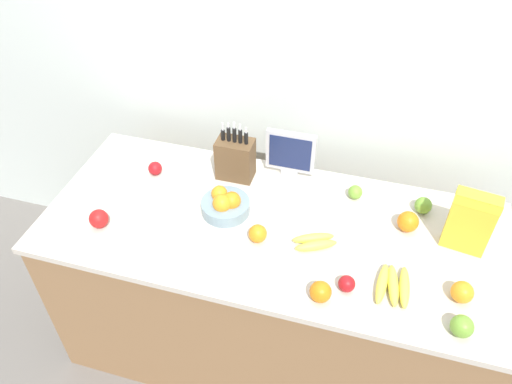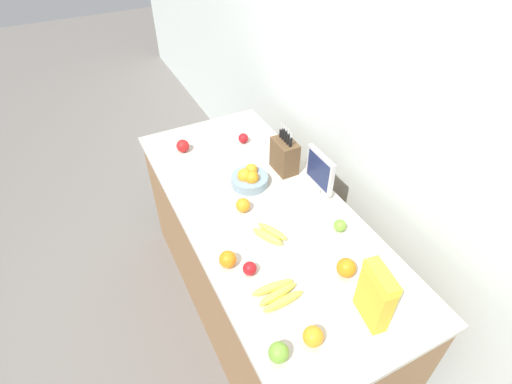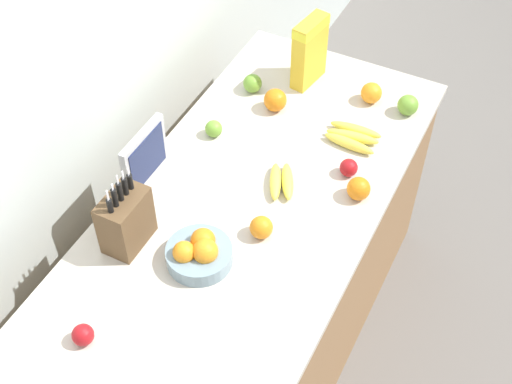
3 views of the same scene
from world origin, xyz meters
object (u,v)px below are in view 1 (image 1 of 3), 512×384
at_px(apple_rear, 423,205).
at_px(apple_rightmost, 99,219).
at_px(knife_block, 235,158).
at_px(orange_front_center, 320,292).
at_px(apple_front, 155,168).
at_px(cereal_box, 471,220).
at_px(orange_by_cereal, 408,222).
at_px(apple_by_knife_block, 347,284).
at_px(orange_front_left, 258,234).
at_px(orange_back_center, 462,292).
at_px(fruit_bowl, 225,204).
at_px(banana_bunch_left, 315,242).
at_px(banana_bunch_right, 393,285).
at_px(apple_middle, 462,326).
at_px(small_monitor, 291,153).
at_px(apple_leftmost, 355,192).

relative_size(apple_rear, apple_rightmost, 0.91).
distance_m(knife_block, orange_front_center, 0.79).
bearing_deg(apple_front, cereal_box, -3.55).
bearing_deg(orange_by_cereal, apple_by_knife_block, -117.49).
distance_m(orange_front_left, orange_back_center, 0.80).
relative_size(apple_by_knife_block, orange_by_cereal, 0.73).
bearing_deg(apple_by_knife_block, cereal_box, 39.32).
relative_size(fruit_bowl, orange_front_center, 2.60).
bearing_deg(fruit_bowl, banana_bunch_left, -12.29).
bearing_deg(fruit_bowl, orange_by_cereal, 7.88).
xyz_separation_m(banana_bunch_left, banana_bunch_right, (0.33, -0.14, -0.00)).
bearing_deg(orange_by_cereal, banana_bunch_right, -95.33).
distance_m(apple_middle, orange_front_center, 0.49).
relative_size(knife_block, orange_by_cereal, 3.42).
bearing_deg(apple_middle, apple_rightmost, 175.12).
relative_size(small_monitor, banana_bunch_left, 1.23).
relative_size(fruit_bowl, apple_rear, 2.85).
bearing_deg(banana_bunch_left, knife_block, 143.01).
distance_m(knife_block, small_monitor, 0.26).
height_order(cereal_box, apple_middle, cereal_box).
bearing_deg(cereal_box, apple_leftmost, 167.71).
xyz_separation_m(apple_middle, orange_front_center, (-0.49, 0.01, 0.00)).
distance_m(apple_leftmost, orange_front_center, 0.60).
bearing_deg(orange_by_cereal, apple_middle, -65.86).
bearing_deg(fruit_bowl, apple_rear, 15.80).
bearing_deg(apple_middle, small_monitor, 138.30).
xyz_separation_m(apple_middle, apple_rightmost, (-1.46, 0.12, 0.00)).
height_order(apple_rear, orange_by_cereal, orange_by_cereal).
xyz_separation_m(apple_middle, apple_rear, (-0.15, 0.59, -0.00)).
distance_m(cereal_box, orange_by_cereal, 0.25).
relative_size(knife_block, fruit_bowl, 1.43).
height_order(apple_rear, orange_back_center, orange_back_center).
relative_size(fruit_bowl, apple_leftmost, 3.29).
bearing_deg(orange_by_cereal, orange_back_center, -56.01).
bearing_deg(apple_rear, banana_bunch_left, -141.98).
bearing_deg(apple_by_knife_block, fruit_bowl, 154.08).
relative_size(banana_bunch_left, banana_bunch_right, 0.94).
relative_size(apple_leftmost, apple_rightmost, 0.79).
xyz_separation_m(knife_block, small_monitor, (0.24, 0.08, 0.02)).
bearing_deg(apple_rightmost, apple_by_knife_block, -2.48).
distance_m(cereal_box, orange_back_center, 0.30).
height_order(banana_bunch_right, apple_by_knife_block, apple_by_knife_block).
height_order(banana_bunch_left, apple_rightmost, apple_rightmost).
relative_size(small_monitor, orange_back_center, 2.88).
xyz_separation_m(fruit_bowl, orange_front_center, (0.48, -0.35, -0.00)).
height_order(small_monitor, apple_leftmost, small_monitor).
height_order(orange_front_left, orange_back_center, orange_back_center).
xyz_separation_m(small_monitor, apple_leftmost, (0.32, -0.08, -0.10)).
height_order(small_monitor, orange_back_center, small_monitor).
bearing_deg(banana_bunch_right, apple_leftmost, 113.61).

